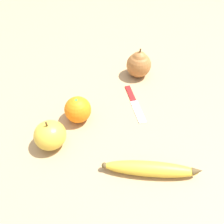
{
  "coord_description": "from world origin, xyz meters",
  "views": [
    {
      "loc": [
        -0.33,
        -0.12,
        0.47
      ],
      "look_at": [
        0.02,
        0.1,
        0.03
      ],
      "focal_mm": 35.0,
      "sensor_mm": 36.0,
      "label": 1
    }
  ],
  "objects_px": {
    "orange": "(78,110)",
    "pear": "(139,64)",
    "banana": "(151,169)",
    "apple": "(50,135)",
    "paring_knife": "(134,101)"
  },
  "relations": [
    {
      "from": "pear",
      "to": "apple",
      "type": "height_order",
      "value": "pear"
    },
    {
      "from": "paring_knife",
      "to": "banana",
      "type": "bearing_deg",
      "value": 82.37
    },
    {
      "from": "orange",
      "to": "pear",
      "type": "distance_m",
      "value": 0.27
    },
    {
      "from": "banana",
      "to": "paring_knife",
      "type": "xyz_separation_m",
      "value": [
        0.19,
        0.14,
        -0.01
      ]
    },
    {
      "from": "paring_knife",
      "to": "orange",
      "type": "bearing_deg",
      "value": 9.73
    },
    {
      "from": "apple",
      "to": "paring_knife",
      "type": "relative_size",
      "value": 0.65
    },
    {
      "from": "orange",
      "to": "pear",
      "type": "height_order",
      "value": "pear"
    },
    {
      "from": "apple",
      "to": "paring_knife",
      "type": "height_order",
      "value": "apple"
    },
    {
      "from": "banana",
      "to": "apple",
      "type": "distance_m",
      "value": 0.26
    },
    {
      "from": "pear",
      "to": "paring_knife",
      "type": "distance_m",
      "value": 0.14
    },
    {
      "from": "banana",
      "to": "orange",
      "type": "distance_m",
      "value": 0.25
    },
    {
      "from": "banana",
      "to": "pear",
      "type": "bearing_deg",
      "value": 94.77
    },
    {
      "from": "orange",
      "to": "apple",
      "type": "bearing_deg",
      "value": 177.51
    },
    {
      "from": "pear",
      "to": "paring_knife",
      "type": "height_order",
      "value": "pear"
    },
    {
      "from": "orange",
      "to": "paring_knife",
      "type": "bearing_deg",
      "value": -35.18
    }
  ]
}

